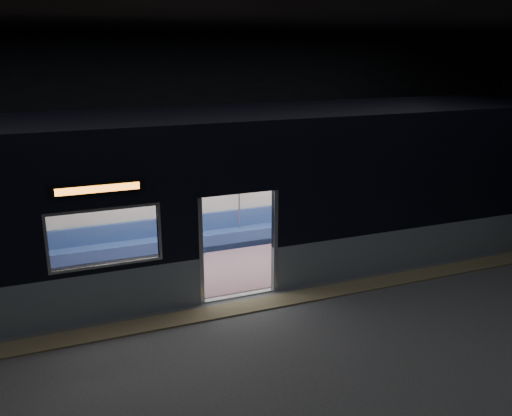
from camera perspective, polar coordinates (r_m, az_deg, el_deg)
station_floor at (r=9.70m, az=0.37°, el=-11.78°), size 24.00×14.00×0.01m
station_envelope at (r=8.59m, az=0.41°, el=10.30°), size 24.00×14.00×5.00m
tactile_strip at (r=10.14m, az=-0.82°, el=-10.31°), size 22.80×0.50×0.03m
metro_car at (r=11.27m, az=-4.48°, el=2.38°), size 18.00×3.04×3.35m
passenger at (r=13.56m, az=6.38°, el=0.13°), size 0.43×0.69×1.34m
handbag at (r=13.43m, az=6.92°, el=-0.57°), size 0.29×0.26×0.13m
transit_map at (r=14.06m, az=8.91°, el=3.43°), size 0.93×0.03×0.60m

